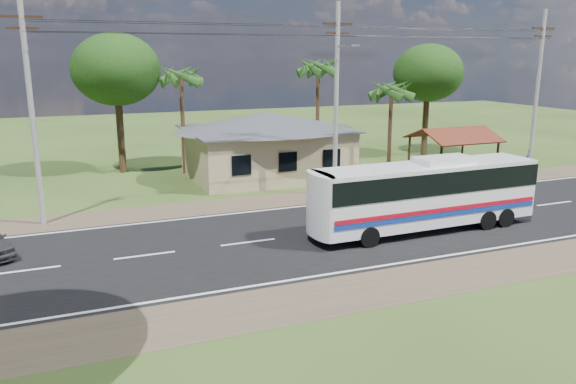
% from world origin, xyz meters
% --- Properties ---
extents(ground, '(120.00, 120.00, 0.00)m').
position_xyz_m(ground, '(0.00, 0.00, 0.00)').
color(ground, '#294017').
rests_on(ground, ground).
extents(road, '(120.00, 16.00, 0.03)m').
position_xyz_m(road, '(0.00, 0.00, 0.01)').
color(road, black).
rests_on(road, ground).
extents(house, '(12.40, 10.00, 5.00)m').
position_xyz_m(house, '(1.00, 13.00, 2.64)').
color(house, tan).
rests_on(house, ground).
extents(waiting_shed, '(5.20, 4.48, 3.35)m').
position_xyz_m(waiting_shed, '(13.00, 8.50, 2.73)').
color(waiting_shed, '#351E13').
rests_on(waiting_shed, ground).
extents(concrete_barrier, '(7.00, 0.30, 0.90)m').
position_xyz_m(concrete_barrier, '(12.00, 5.60, 0.45)').
color(concrete_barrier, '#9E9E99').
rests_on(concrete_barrier, ground).
extents(utility_poles, '(32.80, 2.22, 11.00)m').
position_xyz_m(utility_poles, '(2.67, 6.49, 5.77)').
color(utility_poles, '#9E9E99').
rests_on(utility_poles, ground).
extents(palm_near, '(2.80, 2.80, 6.70)m').
position_xyz_m(palm_near, '(9.50, 11.00, 5.71)').
color(palm_near, '#47301E').
rests_on(palm_near, ground).
extents(palm_mid, '(2.80, 2.80, 8.20)m').
position_xyz_m(palm_mid, '(6.00, 15.50, 7.16)').
color(palm_mid, '#47301E').
rests_on(palm_mid, ground).
extents(palm_far, '(2.80, 2.80, 7.70)m').
position_xyz_m(palm_far, '(-4.00, 16.00, 6.68)').
color(palm_far, '#47301E').
rests_on(palm_far, ground).
extents(tree_behind_house, '(6.00, 6.00, 9.61)m').
position_xyz_m(tree_behind_house, '(-8.00, 18.00, 7.12)').
color(tree_behind_house, '#47301E').
rests_on(tree_behind_house, ground).
extents(tree_behind_shed, '(5.60, 5.60, 9.02)m').
position_xyz_m(tree_behind_shed, '(16.00, 16.00, 6.68)').
color(tree_behind_shed, '#47301E').
rests_on(tree_behind_shed, ground).
extents(coach_bus, '(11.22, 2.61, 3.47)m').
position_xyz_m(coach_bus, '(3.87, -1.37, 1.98)').
color(coach_bus, silver).
rests_on(coach_bus, ground).
extents(motorcycle, '(1.92, 1.28, 0.96)m').
position_xyz_m(motorcycle, '(1.79, 5.58, 0.48)').
color(motorcycle, black).
rests_on(motorcycle, ground).
extents(person, '(0.70, 0.51, 1.79)m').
position_xyz_m(person, '(18.22, 6.80, 0.89)').
color(person, navy).
rests_on(person, ground).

